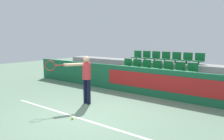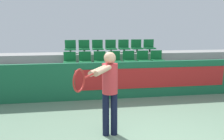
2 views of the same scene
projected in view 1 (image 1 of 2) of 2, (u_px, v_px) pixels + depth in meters
The scene contains 29 objects.
ground_plane at pixel (84, 115), 6.40m from camera, with size 30.00×30.00×0.00m, color slate.
court_baseline at pixel (77, 117), 6.17m from camera, with size 5.81×0.08×0.01m.
barrier_wall at pixel (138, 81), 8.72m from camera, with size 12.30×0.14×1.09m.
bleacher_tier_front at pixel (145, 87), 9.22m from camera, with size 11.90×0.95×0.36m.
bleacher_tier_middle at pixel (155, 80), 9.94m from camera, with size 11.90×0.95×0.72m.
bleacher_tier_back at pixel (164, 73), 10.67m from camera, with size 11.90×0.95×1.08m.
stadium_chair_0 at pixel (116, 74), 10.22m from camera, with size 0.43×0.39×0.50m.
stadium_chair_1 at pixel (125, 75), 9.90m from camera, with size 0.43×0.39×0.50m.
stadium_chair_2 at pixel (135, 76), 9.58m from camera, with size 0.43×0.39×0.50m.
stadium_chair_3 at pixel (146, 77), 9.25m from camera, with size 0.43×0.39×0.50m.
stadium_chair_4 at pixel (158, 79), 8.93m from camera, with size 0.43×0.39×0.50m.
stadium_chair_5 at pixel (170, 80), 8.61m from camera, with size 0.43×0.39×0.50m.
stadium_chair_6 at pixel (184, 82), 8.29m from camera, with size 0.43×0.39×0.50m.
stadium_chair_7 at pixel (127, 64), 10.91m from camera, with size 0.43×0.39×0.50m.
stadium_chair_8 at pixel (136, 65), 10.59m from camera, with size 0.43×0.39×0.50m.
stadium_chair_9 at pixel (146, 66), 10.27m from camera, with size 0.43×0.39×0.50m.
stadium_chair_10 at pixel (156, 67), 9.95m from camera, with size 0.43×0.39×0.50m.
stadium_chair_11 at pixel (167, 68), 9.63m from camera, with size 0.43×0.39×0.50m.
stadium_chair_12 at pixel (179, 69), 9.31m from camera, with size 0.43×0.39×0.50m.
stadium_chair_13 at pixel (192, 70), 8.99m from camera, with size 0.43×0.39×0.50m.
stadium_chair_14 at pixel (137, 56), 11.61m from camera, with size 0.43×0.39×0.50m.
stadium_chair_15 at pixel (146, 56), 11.29m from camera, with size 0.43×0.39×0.50m.
stadium_chair_16 at pixel (155, 57), 10.97m from camera, with size 0.43×0.39×0.50m.
stadium_chair_17 at pixel (165, 58), 10.65m from camera, with size 0.43×0.39×0.50m.
stadium_chair_18 at pixel (176, 58), 10.33m from camera, with size 0.43×0.39×0.50m.
stadium_chair_19 at pixel (187, 59), 10.01m from camera, with size 0.43×0.39×0.50m.
stadium_chair_20 at pixel (199, 59), 9.69m from camera, with size 0.43×0.39×0.50m.
tennis_player at pixel (85, 75), 7.33m from camera, with size 0.80×1.34×1.63m.
tennis_ball at pixel (72, 118), 6.03m from camera, with size 0.07×0.07×0.07m.
Camera 1 is at (4.37, -4.40, 2.21)m, focal length 35.00 mm.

